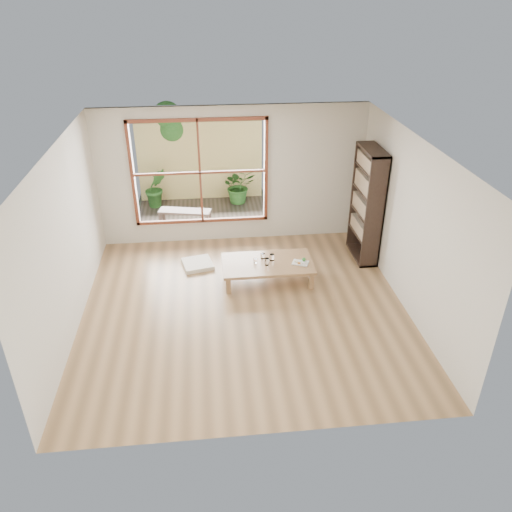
{
  "coord_description": "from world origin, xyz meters",
  "views": [
    {
      "loc": [
        -0.51,
        -6.43,
        4.52
      ],
      "look_at": [
        0.25,
        0.67,
        0.55
      ],
      "focal_mm": 35.0,
      "sensor_mm": 36.0,
      "label": 1
    }
  ],
  "objects_px": {
    "low_table": "(267,265)",
    "bookshelf": "(367,205)",
    "food_tray": "(301,262)",
    "garden_bench": "(185,213)"
  },
  "relations": [
    {
      "from": "low_table",
      "to": "garden_bench",
      "type": "height_order",
      "value": "garden_bench"
    },
    {
      "from": "food_tray",
      "to": "garden_bench",
      "type": "height_order",
      "value": "food_tray"
    },
    {
      "from": "bookshelf",
      "to": "garden_bench",
      "type": "bearing_deg",
      "value": 153.65
    },
    {
      "from": "low_table",
      "to": "garden_bench",
      "type": "distance_m",
      "value": 2.69
    },
    {
      "from": "garden_bench",
      "to": "food_tray",
      "type": "bearing_deg",
      "value": -37.62
    },
    {
      "from": "bookshelf",
      "to": "garden_bench",
      "type": "relative_size",
      "value": 1.85
    },
    {
      "from": "bookshelf",
      "to": "garden_bench",
      "type": "height_order",
      "value": "bookshelf"
    },
    {
      "from": "food_tray",
      "to": "low_table",
      "type": "bearing_deg",
      "value": -165.86
    },
    {
      "from": "low_table",
      "to": "bookshelf",
      "type": "bearing_deg",
      "value": 19.45
    },
    {
      "from": "bookshelf",
      "to": "low_table",
      "type": "bearing_deg",
      "value": -160.38
    }
  ]
}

